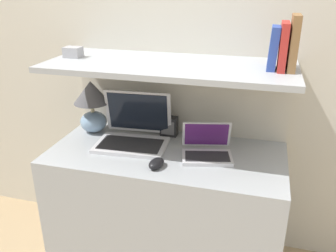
{
  "coord_description": "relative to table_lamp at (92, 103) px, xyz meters",
  "views": [
    {
      "loc": [
        0.46,
        -1.32,
        1.6
      ],
      "look_at": [
        0.01,
        0.29,
        0.9
      ],
      "focal_mm": 38.0,
      "sensor_mm": 36.0,
      "label": 1
    }
  ],
  "objects": [
    {
      "name": "book_red",
      "position": [
        1.02,
        -0.09,
        0.39
      ],
      "size": [
        0.03,
        0.16,
        0.21
      ],
      "color": "#A82823",
      "rests_on": "shelf"
    },
    {
      "name": "laptop_small",
      "position": [
        0.71,
        -0.15,
        -0.14
      ],
      "size": [
        0.29,
        0.26,
        0.17
      ],
      "color": "silver",
      "rests_on": "desk"
    },
    {
      "name": "desk",
      "position": [
        0.49,
        -0.16,
        -0.55
      ],
      "size": [
        1.24,
        0.58,
        0.74
      ],
      "color": "#999EA3",
      "rests_on": "ground_plane"
    },
    {
      "name": "computer_mouse",
      "position": [
        0.49,
        -0.32,
        -0.16
      ],
      "size": [
        0.09,
        0.12,
        0.04
      ],
      "color": "black",
      "rests_on": "desk"
    },
    {
      "name": "book_blue",
      "position": [
        0.98,
        -0.09,
        0.38
      ],
      "size": [
        0.04,
        0.12,
        0.2
      ],
      "color": "#284293",
      "rests_on": "shelf"
    },
    {
      "name": "laptop_large",
      "position": [
        0.29,
        -0.09,
        -0.12
      ],
      "size": [
        0.4,
        0.33,
        0.28
      ],
      "color": "silver",
      "rests_on": "desk"
    },
    {
      "name": "book_brown",
      "position": [
        1.06,
        -0.09,
        0.4
      ],
      "size": [
        0.04,
        0.15,
        0.25
      ],
      "color": "brown",
      "rests_on": "shelf"
    },
    {
      "name": "wall_back",
      "position": [
        0.49,
        0.2,
        0.27
      ],
      "size": [
        6.0,
        0.05,
        2.4
      ],
      "color": "beige",
      "rests_on": "ground_plane"
    },
    {
      "name": "back_riser",
      "position": [
        0.49,
        0.16,
        -0.34
      ],
      "size": [
        1.24,
        0.04,
        1.18
      ],
      "color": "beige",
      "rests_on": "ground_plane"
    },
    {
      "name": "router_box",
      "position": [
        0.45,
        0.06,
        -0.12
      ],
      "size": [
        0.1,
        0.07,
        0.11
      ],
      "color": "black",
      "rests_on": "desk"
    },
    {
      "name": "shelf_gadget",
      "position": [
        -0.04,
        -0.09,
        0.31
      ],
      "size": [
        0.09,
        0.07,
        0.05
      ],
      "color": "#99999E",
      "rests_on": "shelf"
    },
    {
      "name": "table_lamp",
      "position": [
        0.0,
        0.0,
        0.0
      ],
      "size": [
        0.21,
        0.21,
        0.31
      ],
      "color": "#7593B2",
      "rests_on": "desk"
    },
    {
      "name": "shelf",
      "position": [
        0.49,
        -0.09,
        0.27
      ],
      "size": [
        1.24,
        0.53,
        0.03
      ],
      "color": "#999EA3",
      "rests_on": "back_riser"
    }
  ]
}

